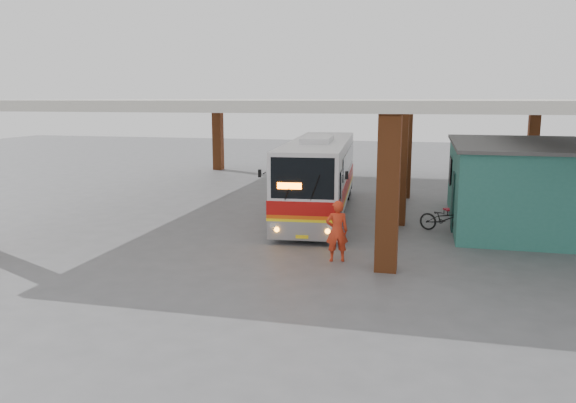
{
  "coord_description": "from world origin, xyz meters",
  "views": [
    {
      "loc": [
        3.94,
        -18.2,
        4.71
      ],
      "look_at": [
        -0.53,
        0.0,
        1.25
      ],
      "focal_mm": 35.0,
      "sensor_mm": 36.0,
      "label": 1
    }
  ],
  "objects_px": {
    "red_chair": "(452,206)",
    "motorcycle": "(445,219)",
    "coach_bus": "(319,175)",
    "pedestrian": "(337,231)"
  },
  "relations": [
    {
      "from": "coach_bus",
      "to": "motorcycle",
      "type": "height_order",
      "value": "coach_bus"
    },
    {
      "from": "pedestrian",
      "to": "motorcycle",
      "type": "bearing_deg",
      "value": -142.19
    },
    {
      "from": "coach_bus",
      "to": "red_chair",
      "type": "distance_m",
      "value": 5.58
    },
    {
      "from": "pedestrian",
      "to": "red_chair",
      "type": "xyz_separation_m",
      "value": [
        3.55,
        7.72,
        -0.55
      ]
    },
    {
      "from": "pedestrian",
      "to": "red_chair",
      "type": "distance_m",
      "value": 8.51
    },
    {
      "from": "motorcycle",
      "to": "red_chair",
      "type": "distance_m",
      "value": 3.27
    },
    {
      "from": "red_chair",
      "to": "motorcycle",
      "type": "bearing_deg",
      "value": -121.11
    },
    {
      "from": "coach_bus",
      "to": "pedestrian",
      "type": "distance_m",
      "value": 7.09
    },
    {
      "from": "motorcycle",
      "to": "coach_bus",
      "type": "bearing_deg",
      "value": 87.68
    },
    {
      "from": "motorcycle",
      "to": "pedestrian",
      "type": "bearing_deg",
      "value": 167.59
    }
  ]
}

